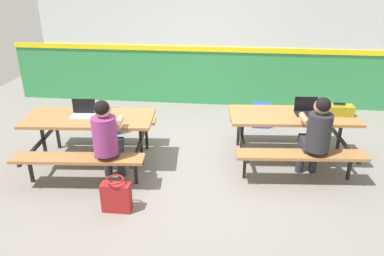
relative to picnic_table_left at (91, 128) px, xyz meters
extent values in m
cube|color=gray|center=(1.41, 0.20, -0.58)|extent=(10.00, 10.00, 0.02)
cube|color=#338C4C|center=(1.41, 2.81, -0.02)|extent=(8.00, 0.12, 1.10)
cube|color=yellow|center=(1.41, 2.74, 0.58)|extent=(8.00, 0.03, 0.10)
cube|color=silver|center=(1.41, 2.81, 1.33)|extent=(6.72, 0.12, 1.40)
cube|color=#9E6B3D|center=(0.00, 0.00, 0.15)|extent=(1.81, 0.90, 0.04)
cube|color=#9E6B3D|center=(0.05, -0.63, -0.14)|extent=(1.69, 0.42, 0.04)
cube|color=#9E6B3D|center=(-0.05, 0.63, -0.14)|extent=(1.69, 0.42, 0.04)
cube|color=black|center=(-0.70, -0.06, -0.22)|extent=(0.04, 0.04, 0.70)
cube|color=black|center=(-0.70, -0.06, -0.18)|extent=(0.17, 1.55, 0.04)
cube|color=black|center=(-0.65, -0.57, -0.37)|extent=(0.04, 0.04, 0.41)
cube|color=black|center=(-0.74, 0.45, -0.37)|extent=(0.04, 0.04, 0.41)
cube|color=black|center=(0.70, 0.06, -0.22)|extent=(0.04, 0.04, 0.70)
cube|color=black|center=(0.70, 0.06, -0.18)|extent=(0.17, 1.55, 0.04)
cube|color=black|center=(0.74, -0.45, -0.37)|extent=(0.04, 0.04, 0.41)
cube|color=black|center=(0.65, 0.57, -0.37)|extent=(0.04, 0.04, 0.41)
cube|color=#9E6B3D|center=(2.81, 0.42, 0.15)|extent=(1.81, 0.90, 0.04)
cube|color=#9E6B3D|center=(2.86, -0.21, -0.14)|extent=(1.69, 0.42, 0.04)
cube|color=#9E6B3D|center=(2.76, 1.05, -0.14)|extent=(1.69, 0.42, 0.04)
cube|color=black|center=(2.12, 0.36, -0.22)|extent=(0.04, 0.04, 0.70)
cube|color=black|center=(2.12, 0.36, -0.18)|extent=(0.17, 1.55, 0.04)
cube|color=black|center=(2.16, -0.15, -0.37)|extent=(0.04, 0.04, 0.41)
cube|color=black|center=(2.07, 0.87, -0.37)|extent=(0.04, 0.04, 0.41)
cube|color=black|center=(3.51, 0.48, -0.22)|extent=(0.04, 0.04, 0.70)
cube|color=black|center=(3.51, 0.48, -0.18)|extent=(0.17, 1.55, 0.04)
cube|color=black|center=(3.55, -0.03, -0.37)|extent=(0.04, 0.04, 0.41)
cube|color=black|center=(3.46, 0.98, -0.37)|extent=(0.04, 0.04, 0.41)
cylinder|color=#2D2D38|center=(0.31, -0.29, -0.35)|extent=(0.11, 0.11, 0.45)
cylinder|color=#2D2D38|center=(0.49, -0.27, -0.35)|extent=(0.11, 0.11, 0.45)
cube|color=#2D2D38|center=(0.41, -0.43, -0.06)|extent=(0.33, 0.40, 0.12)
cylinder|color=#8C3372|center=(0.42, -0.60, 0.18)|extent=(0.30, 0.30, 0.48)
cylinder|color=tan|center=(0.27, -0.41, 0.27)|extent=(0.11, 0.31, 0.08)
cylinder|color=tan|center=(0.55, -0.39, 0.27)|extent=(0.11, 0.31, 0.08)
sphere|color=tan|center=(0.42, -0.58, 0.51)|extent=(0.20, 0.20, 0.20)
sphere|color=black|center=(0.43, -0.61, 0.54)|extent=(0.18, 0.18, 0.18)
cylinder|color=#2D2D38|center=(2.93, 0.12, -0.35)|extent=(0.11, 0.11, 0.45)
cylinder|color=#2D2D38|center=(3.11, 0.13, -0.35)|extent=(0.11, 0.11, 0.45)
cube|color=#2D2D38|center=(3.03, -0.03, -0.06)|extent=(0.33, 0.40, 0.12)
cylinder|color=#26262B|center=(3.05, -0.20, 0.18)|extent=(0.30, 0.30, 0.48)
cylinder|color=#A57A5B|center=(2.89, -0.01, 0.27)|extent=(0.11, 0.31, 0.08)
cylinder|color=#A57A5B|center=(3.17, 0.01, 0.27)|extent=(0.11, 0.31, 0.08)
sphere|color=#A57A5B|center=(3.04, -0.18, 0.51)|extent=(0.20, 0.20, 0.20)
sphere|color=black|center=(3.05, -0.21, 0.54)|extent=(0.18, 0.18, 0.18)
cube|color=silver|center=(-0.09, -0.01, 0.17)|extent=(0.34, 0.25, 0.01)
cube|color=black|center=(-0.10, 0.10, 0.29)|extent=(0.32, 0.04, 0.21)
cube|color=black|center=(3.00, 0.44, 0.17)|extent=(0.34, 0.25, 0.01)
cube|color=black|center=(2.99, 0.54, 0.29)|extent=(0.32, 0.04, 0.21)
cube|color=olive|center=(3.43, 0.47, 0.24)|extent=(0.40, 0.18, 0.14)
cube|color=black|center=(3.43, 0.47, 0.33)|extent=(0.16, 0.02, 0.02)
cube|color=#1E47B2|center=(-0.10, 1.11, -0.35)|extent=(0.30, 0.18, 0.44)
cube|color=#1E47B2|center=(-0.10, 1.22, -0.42)|extent=(0.21, 0.04, 0.19)
cube|color=maroon|center=(0.66, -1.06, -0.39)|extent=(0.34, 0.14, 0.36)
torus|color=maroon|center=(0.66, -1.06, -0.15)|extent=(0.21, 0.21, 0.02)
cube|color=#1E47B2|center=(2.47, 1.67, -0.35)|extent=(0.30, 0.18, 0.44)
cube|color=#1E47B2|center=(2.47, 1.78, -0.42)|extent=(0.21, 0.04, 0.19)
camera|label=1|loc=(1.95, -4.58, 2.08)|focal=34.84mm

